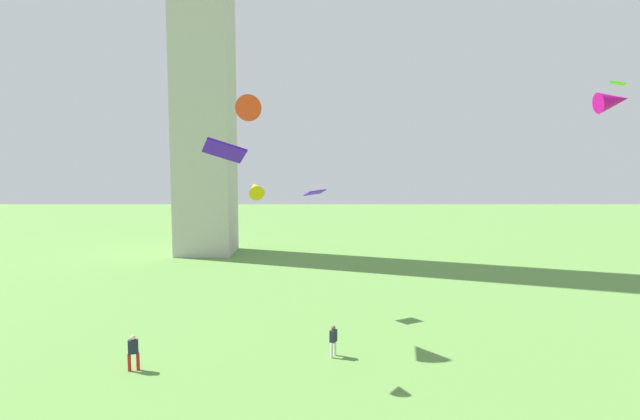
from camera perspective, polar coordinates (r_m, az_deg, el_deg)
The scene contains 8 objects.
person_1 at distance 25.63m, azimuth 1.34°, elevation -14.99°, with size 0.42×0.49×1.64m.
person_2 at distance 25.61m, azimuth -21.44°, elevation -15.21°, with size 0.53×0.39×1.76m.
kite_flying_1 at distance 17.73m, azimuth -11.49°, elevation 6.88°, with size 1.73×1.29×0.92m.
kite_flying_2 at distance 23.11m, azimuth 31.47°, elevation 12.64°, with size 0.93×1.02×0.23m.
kite_flying_3 at distance 22.92m, azimuth -7.91°, elevation 2.54°, with size 1.06×1.40×1.09m.
kite_flying_4 at distance 28.64m, azimuth -9.09°, elevation 11.72°, with size 2.09×2.51×1.59m.
kite_flying_5 at distance 27.50m, azimuth 31.07°, elevation 10.97°, with size 1.60×1.05×1.25m.
kite_flying_6 at distance 32.03m, azimuth -0.87°, elevation 2.08°, with size 1.54×1.43×0.47m.
Camera 1 is at (-2.36, -4.15, 9.77)m, focal length 27.09 mm.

